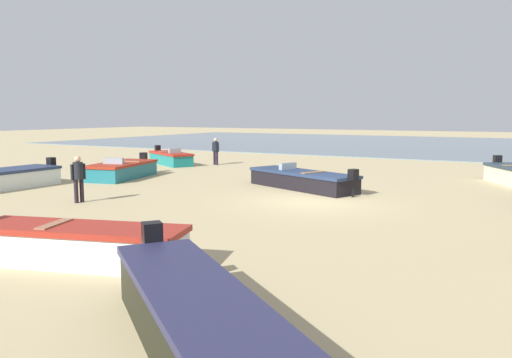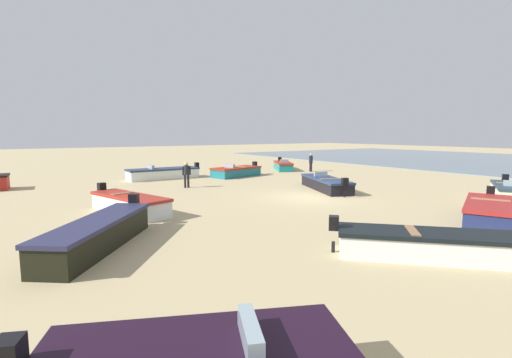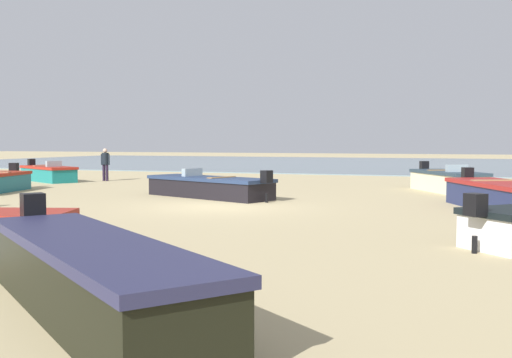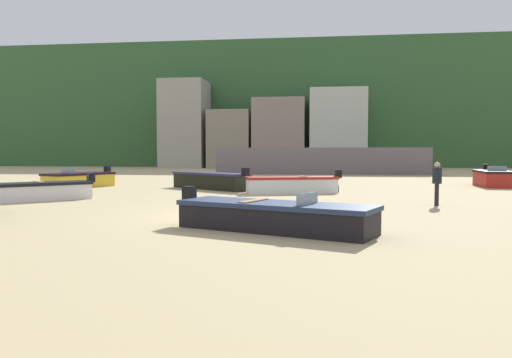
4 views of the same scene
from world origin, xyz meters
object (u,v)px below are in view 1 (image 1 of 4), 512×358
boat_teal_1 (170,158)px  boat_black_5 (302,180)px  beach_walker_foreground (78,175)px  boat_black_10 (199,326)px  beach_walker_distant (216,149)px  boat_teal_3 (122,170)px  boat_white_7 (78,244)px

boat_teal_1 → boat_black_5: boat_teal_1 is taller
beach_walker_foreground → boat_black_10: bearing=72.3°
boat_black_5 → boat_black_10: boat_black_10 is taller
boat_black_10 → beach_walker_distant: size_ratio=2.99×
boat_teal_1 → boat_black_10: bearing=68.5°
boat_teal_3 → boat_white_7: size_ratio=0.94×
boat_black_5 → beach_walker_foreground: (5.44, 6.69, 0.58)m
boat_black_10 → beach_walker_foreground: size_ratio=2.99×
boat_teal_1 → boat_teal_3: boat_teal_3 is taller
boat_teal_3 → beach_walker_foreground: 6.66m
boat_teal_3 → beach_walker_distant: (-0.40, -7.47, 0.56)m
boat_black_5 → boat_white_7: size_ratio=1.13×
boat_black_5 → beach_walker_distant: 10.69m
boat_white_7 → boat_black_5: bearing=164.1°
boat_teal_3 → boat_black_10: size_ratio=0.91×
boat_black_5 → boat_black_10: size_ratio=1.10×
boat_teal_1 → boat_black_5: (-11.04, 5.25, -0.02)m
beach_walker_foreground → beach_walker_distant: same height
boat_black_5 → boat_teal_1: bearing=87.0°
beach_walker_foreground → boat_teal_1: bearing=-137.6°
boat_teal_1 → boat_black_5: 12.22m
boat_teal_1 → beach_walker_distant: (-2.52, -1.18, 0.56)m
boat_black_5 → beach_walker_distant: beach_walker_distant is taller
boat_white_7 → beach_walker_foreground: beach_walker_foreground is taller
boat_white_7 → beach_walker_distant: 20.11m
boat_teal_3 → boat_black_5: boat_teal_3 is taller
boat_teal_1 → boat_black_10: 24.68m
boat_teal_1 → boat_white_7: 20.32m
boat_teal_1 → beach_walker_foreground: beach_walker_foreground is taller
boat_white_7 → beach_walker_foreground: 7.55m
boat_black_5 → boat_white_7: bearing=-156.7°
boat_white_7 → beach_walker_foreground: (5.63, -5.00, 0.55)m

